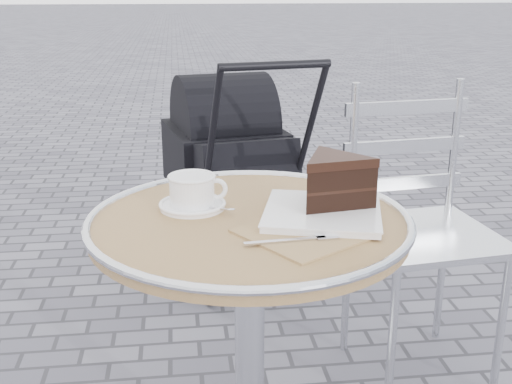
{
  "coord_description": "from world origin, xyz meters",
  "views": [
    {
      "loc": [
        -0.15,
        -1.32,
        1.22
      ],
      "look_at": [
        0.02,
        0.03,
        0.78
      ],
      "focal_mm": 45.0,
      "sensor_mm": 36.0,
      "label": 1
    }
  ],
  "objects": [
    {
      "name": "cappuccino_set",
      "position": [
        -0.12,
        0.08,
        0.77
      ],
      "size": [
        0.16,
        0.15,
        0.08
      ],
      "rotation": [
        0.0,
        0.0,
        0.01
      ],
      "color": "white",
      "rests_on": "cafe_table"
    },
    {
      "name": "cafe_table",
      "position": [
        0.0,
        0.0,
        0.57
      ],
      "size": [
        0.72,
        0.72,
        0.74
      ],
      "color": "silver",
      "rests_on": "ground"
    },
    {
      "name": "baby_stroller",
      "position": [
        0.08,
        1.39,
        0.44
      ],
      "size": [
        0.59,
        1.0,
        0.98
      ],
      "rotation": [
        0.0,
        0.0,
        0.19
      ],
      "color": "black",
      "rests_on": "ground"
    },
    {
      "name": "bistro_chair",
      "position": [
        0.59,
        0.54,
        0.58
      ],
      "size": [
        0.47,
        0.47,
        0.93
      ],
      "rotation": [
        0.0,
        0.0,
        0.12
      ],
      "color": "silver",
      "rests_on": "ground"
    },
    {
      "name": "cake_plate_set",
      "position": [
        0.18,
        0.0,
        0.79
      ],
      "size": [
        0.37,
        0.4,
        0.13
      ],
      "rotation": [
        0.0,
        0.0,
        -0.27
      ],
      "color": "#9F7A57",
      "rests_on": "cafe_table"
    }
  ]
}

